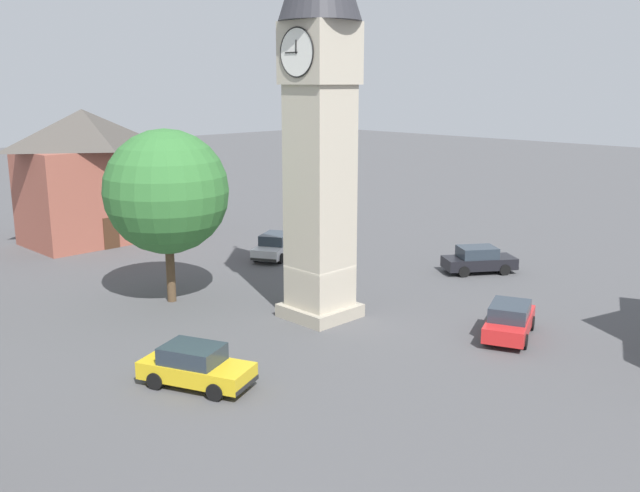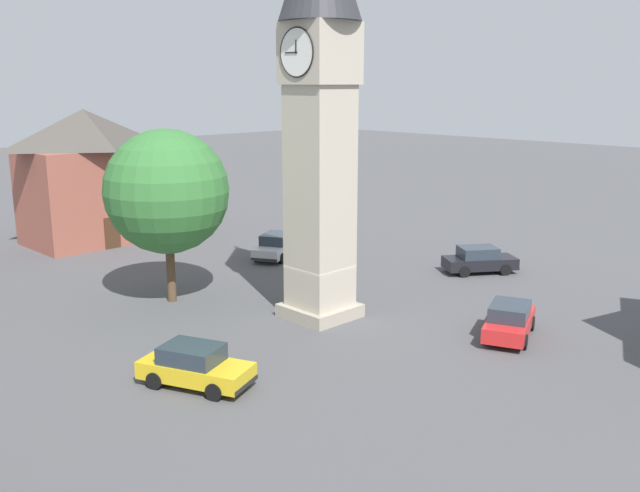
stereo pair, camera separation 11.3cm
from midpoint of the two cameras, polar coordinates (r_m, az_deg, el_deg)
The scene contains 9 objects.
ground_plane at distance 33.03m, azimuth -0.10°, elevation -5.76°, with size 200.00×200.00×0.00m, color #4C4C4F.
clock_tower at distance 31.23m, azimuth -0.11°, elevation 13.92°, with size 3.63×3.63×19.07m.
car_blue_kerb at distance 31.28m, azimuth 15.13°, elevation -5.86°, with size 3.14×4.46×1.53m.
car_silver_kerb at distance 25.94m, azimuth -10.26°, elevation -9.63°, with size 4.46×3.19×1.53m.
car_red_corner at distance 41.29m, azimuth 12.77°, elevation -1.10°, with size 3.73×4.35×1.53m.
car_white_side at distance 43.76m, azimuth -3.75°, elevation 0.01°, with size 3.47×4.43×1.53m.
pedestrian at distance 40.57m, azimuth -0.77°, elevation -0.66°, with size 0.56×0.24×1.69m.
tree at distance 34.81m, azimuth -12.52°, elevation 4.35°, with size 6.08×6.08×8.62m.
building_shop_left at distance 50.05m, azimuth -18.61°, elevation 5.49°, with size 6.11×8.49×9.03m.
Camera 1 is at (-22.27, 21.89, 10.74)m, focal length 39.15 mm.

